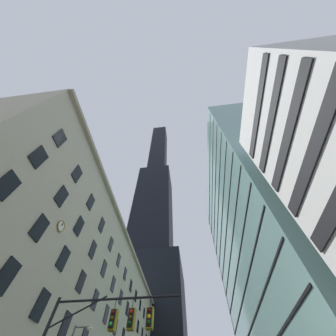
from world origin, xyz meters
TOP-DOWN VIEW (x-y plane):
  - station_building at (-19.13, 29.88)m, footprint 16.92×71.77m
  - dark_skyscraper at (-16.30, 72.88)m, footprint 29.56×29.56m
  - glass_office_midrise at (19.41, 27.62)m, footprint 16.93×43.23m
  - traffic_signal_mast at (-2.97, 3.75)m, footprint 8.23×0.63m

SIDE VIEW (x-z plane):
  - traffic_signal_mast at x=-2.97m, z-range 1.68..8.39m
  - station_building at x=-19.13m, z-range -0.02..27.48m
  - glass_office_midrise at x=19.41m, z-range 0.00..52.04m
  - dark_skyscraper at x=-16.30m, z-range -44.20..176.00m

